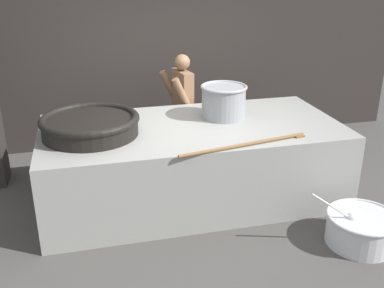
# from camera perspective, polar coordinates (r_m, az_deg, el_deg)

# --- Properties ---
(ground_plane) EXTENTS (60.00, 60.00, 0.00)m
(ground_plane) POSITION_cam_1_polar(r_m,az_deg,el_deg) (6.05, 0.00, -6.58)
(ground_plane) COLOR #474442
(back_wall) EXTENTS (8.54, 0.24, 3.43)m
(back_wall) POSITION_cam_1_polar(r_m,az_deg,el_deg) (7.56, -4.16, 12.99)
(back_wall) COLOR #2D2826
(back_wall) RESTS_ON ground_plane
(hearth_platform) EXTENTS (3.75, 1.82, 1.00)m
(hearth_platform) POSITION_cam_1_polar(r_m,az_deg,el_deg) (5.83, 0.00, -2.27)
(hearth_platform) COLOR gray
(hearth_platform) RESTS_ON ground_plane
(giant_wok_near) EXTENTS (1.17, 1.17, 0.24)m
(giant_wok_near) POSITION_cam_1_polar(r_m,az_deg,el_deg) (5.42, -12.82, 2.43)
(giant_wok_near) COLOR black
(giant_wok_near) RESTS_ON hearth_platform
(stock_pot) EXTENTS (0.61, 0.61, 0.43)m
(stock_pot) POSITION_cam_1_polar(r_m,az_deg,el_deg) (5.90, 4.03, 5.51)
(stock_pot) COLOR gray
(stock_pot) RESTS_ON hearth_platform
(stirring_paddle) EXTENTS (1.58, 0.36, 0.04)m
(stirring_paddle) POSITION_cam_1_polar(r_m,az_deg,el_deg) (5.06, 7.28, 0.01)
(stirring_paddle) COLOR brown
(stirring_paddle) RESTS_ON hearth_platform
(cook) EXTENTS (0.44, 0.65, 1.66)m
(cook) POSITION_cam_1_polar(r_m,az_deg,el_deg) (6.83, -1.28, 5.02)
(cook) COLOR #8C6647
(cook) RESTS_ON ground_plane
(prep_bowl_vegetables) EXTENTS (1.02, 0.79, 0.67)m
(prep_bowl_vegetables) POSITION_cam_1_polar(r_m,az_deg,el_deg) (5.35, 20.72, -9.91)
(prep_bowl_vegetables) COLOR silver
(prep_bowl_vegetables) RESTS_ON ground_plane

